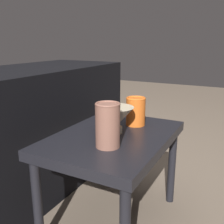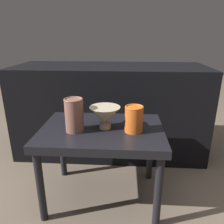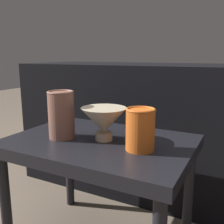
{
  "view_description": "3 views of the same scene",
  "coord_description": "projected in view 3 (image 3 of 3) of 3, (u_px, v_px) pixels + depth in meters",
  "views": [
    {
      "loc": [
        -0.9,
        -0.47,
        0.79
      ],
      "look_at": [
        -0.01,
        0.0,
        0.51
      ],
      "focal_mm": 42.0,
      "sensor_mm": 36.0,
      "label": 1
    },
    {
      "loc": [
        0.12,
        -1.0,
        0.86
      ],
      "look_at": [
        0.05,
        -0.02,
        0.51
      ],
      "focal_mm": 35.0,
      "sensor_mm": 36.0,
      "label": 2
    },
    {
      "loc": [
        0.43,
        -0.73,
        0.7
      ],
      "look_at": [
        0.05,
        -0.0,
        0.52
      ],
      "focal_mm": 42.0,
      "sensor_mm": 36.0,
      "label": 3
    }
  ],
  "objects": [
    {
      "name": "couch_backdrop",
      "position": [
        152.0,
        127.0,
        1.38
      ],
      "size": [
        1.35,
        0.5,
        0.65
      ],
      "color": "black",
      "rests_on": "ground_plane"
    },
    {
      "name": "bowl",
      "position": [
        104.0,
        121.0,
        0.87
      ],
      "size": [
        0.15,
        0.15,
        0.11
      ],
      "color": "#C1B293",
      "rests_on": "table"
    },
    {
      "name": "vase_colorful_right",
      "position": [
        140.0,
        129.0,
        0.78
      ],
      "size": [
        0.09,
        0.09,
        0.13
      ],
      "color": "orange",
      "rests_on": "table"
    },
    {
      "name": "table",
      "position": [
        100.0,
        154.0,
        0.9
      ],
      "size": [
        0.61,
        0.43,
        0.42
      ],
      "color": "black",
      "rests_on": "ground_plane"
    },
    {
      "name": "vase_textured_left",
      "position": [
        61.0,
        114.0,
        0.89
      ],
      "size": [
        0.09,
        0.09,
        0.16
      ],
      "color": "brown",
      "rests_on": "table"
    }
  ]
}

